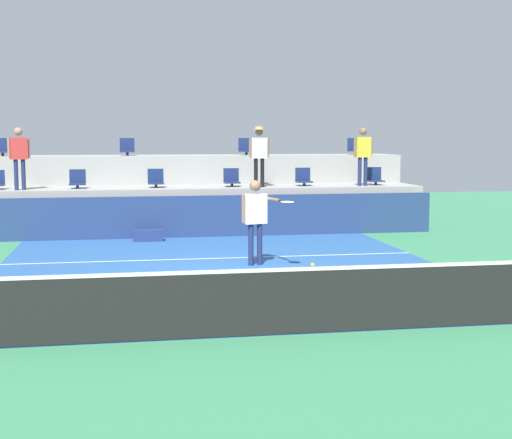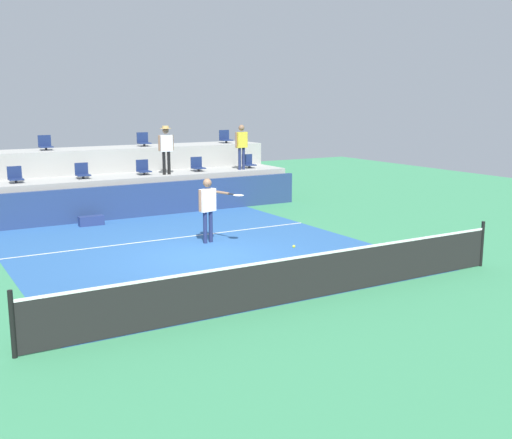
% 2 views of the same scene
% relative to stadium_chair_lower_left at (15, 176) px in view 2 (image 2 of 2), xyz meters
% --- Properties ---
extents(ground_plane, '(40.00, 40.00, 0.00)m').
position_rel_stadium_chair_lower_left_xyz_m(ground_plane, '(3.17, -7.23, -1.46)').
color(ground_plane, '#388456').
extents(court_inner_paint, '(9.00, 10.00, 0.01)m').
position_rel_stadium_chair_lower_left_xyz_m(court_inner_paint, '(3.17, -6.23, -1.46)').
color(court_inner_paint, '#285693').
rests_on(court_inner_paint, ground_plane).
extents(court_service_line, '(9.00, 0.06, 0.00)m').
position_rel_stadium_chair_lower_left_xyz_m(court_service_line, '(3.17, -4.83, -1.46)').
color(court_service_line, white).
rests_on(court_service_line, ground_plane).
extents(tennis_net, '(10.48, 0.08, 1.07)m').
position_rel_stadium_chair_lower_left_xyz_m(tennis_net, '(3.17, -11.23, -0.97)').
color(tennis_net, black).
rests_on(tennis_net, ground_plane).
extents(sponsor_backboard, '(13.00, 0.16, 1.10)m').
position_rel_stadium_chair_lower_left_xyz_m(sponsor_backboard, '(3.17, -1.23, -0.91)').
color(sponsor_backboard, navy).
rests_on(sponsor_backboard, ground_plane).
extents(seating_tier_lower, '(13.00, 1.80, 1.25)m').
position_rel_stadium_chair_lower_left_xyz_m(seating_tier_lower, '(3.17, 0.07, -0.84)').
color(seating_tier_lower, '#9E9E99').
rests_on(seating_tier_lower, ground_plane).
extents(seating_tier_upper, '(13.00, 1.80, 2.10)m').
position_rel_stadium_chair_lower_left_xyz_m(seating_tier_upper, '(3.17, 1.87, -0.41)').
color(seating_tier_upper, '#9E9E99').
rests_on(seating_tier_upper, ground_plane).
extents(stadium_chair_lower_left, '(0.44, 0.40, 0.52)m').
position_rel_stadium_chair_lower_left_xyz_m(stadium_chair_lower_left, '(0.00, 0.00, 0.00)').
color(stadium_chair_lower_left, '#2D2D33').
rests_on(stadium_chair_lower_left, seating_tier_lower).
extents(stadium_chair_lower_mid_left, '(0.44, 0.40, 0.52)m').
position_rel_stadium_chair_lower_left_xyz_m(stadium_chair_lower_mid_left, '(2.13, 0.00, 0.00)').
color(stadium_chair_lower_mid_left, '#2D2D33').
rests_on(stadium_chair_lower_mid_left, seating_tier_lower).
extents(stadium_chair_lower_mid_right, '(0.44, 0.40, 0.52)m').
position_rel_stadium_chair_lower_left_xyz_m(stadium_chair_lower_mid_right, '(4.26, 0.00, 0.00)').
color(stadium_chair_lower_mid_right, '#2D2D33').
rests_on(stadium_chair_lower_mid_right, seating_tier_lower).
extents(stadium_chair_lower_right, '(0.44, 0.40, 0.52)m').
position_rel_stadium_chair_lower_left_xyz_m(stadium_chair_lower_right, '(6.36, 0.00, 0.00)').
color(stadium_chair_lower_right, '#2D2D33').
rests_on(stadium_chair_lower_right, seating_tier_lower).
extents(stadium_chair_lower_far_right, '(0.44, 0.40, 0.52)m').
position_rel_stadium_chair_lower_left_xyz_m(stadium_chair_lower_far_right, '(8.51, 0.00, 0.00)').
color(stadium_chair_lower_far_right, '#2D2D33').
rests_on(stadium_chair_lower_far_right, seating_tier_lower).
extents(stadium_chair_upper_left, '(0.44, 0.40, 0.52)m').
position_rel_stadium_chair_lower_left_xyz_m(stadium_chair_upper_left, '(1.36, 1.80, 0.85)').
color(stadium_chair_upper_left, '#2D2D33').
rests_on(stadium_chair_upper_left, seating_tier_upper).
extents(stadium_chair_upper_right, '(0.44, 0.40, 0.52)m').
position_rel_stadium_chair_lower_left_xyz_m(stadium_chair_upper_right, '(4.97, 1.80, 0.85)').
color(stadium_chair_upper_right, '#2D2D33').
rests_on(stadium_chair_upper_right, seating_tier_upper).
extents(stadium_chair_upper_far_right, '(0.44, 0.40, 0.52)m').
position_rel_stadium_chair_lower_left_xyz_m(stadium_chair_upper_far_right, '(8.47, 1.80, 0.85)').
color(stadium_chair_upper_far_right, '#2D2D33').
rests_on(stadium_chair_upper_far_right, seating_tier_upper).
extents(tennis_player, '(0.96, 1.17, 1.77)m').
position_rel_stadium_chair_lower_left_xyz_m(tennis_player, '(3.93, -5.83, -0.37)').
color(tennis_player, navy).
rests_on(tennis_player, ground_plane).
extents(spectator_with_hat, '(0.58, 0.40, 1.70)m').
position_rel_stadium_chair_lower_left_xyz_m(spectator_with_hat, '(4.98, -0.38, 0.82)').
color(spectator_with_hat, black).
rests_on(spectator_with_hat, seating_tier_lower).
extents(spectator_in_white, '(0.59, 0.26, 1.67)m').
position_rel_stadium_chair_lower_left_xyz_m(spectator_in_white, '(8.00, -0.38, 0.79)').
color(spectator_in_white, navy).
rests_on(spectator_in_white, seating_tier_lower).
extents(tennis_ball, '(0.07, 0.07, 0.07)m').
position_rel_stadium_chair_lower_left_xyz_m(tennis_ball, '(4.16, -9.62, -0.81)').
color(tennis_ball, '#CCE033').
extents(equipment_bag, '(0.76, 0.28, 0.30)m').
position_rel_stadium_chair_lower_left_xyz_m(equipment_bag, '(1.83, -1.84, -1.31)').
color(equipment_bag, navy).
rests_on(equipment_bag, ground_plane).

